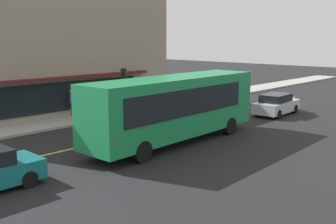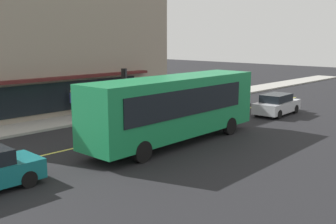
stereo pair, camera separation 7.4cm
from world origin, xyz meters
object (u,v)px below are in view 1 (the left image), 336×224
traffic_light (124,80)px  car_silver (276,104)px  pedestrian_by_curb (72,100)px  bus (175,106)px  pedestrian_mid_block (76,105)px

traffic_light → car_silver: 11.12m
traffic_light → pedestrian_by_curb: 3.91m
pedestrian_by_curb → car_silver: bearing=-42.0°
bus → pedestrian_mid_block: size_ratio=6.71×
car_silver → traffic_light: bearing=134.0°
pedestrian_mid_block → bus: bearing=-85.2°
pedestrian_mid_block → pedestrian_by_curb: bearing=64.9°
bus → car_silver: 10.94m
bus → car_silver: size_ratio=2.55×
bus → pedestrian_mid_block: bus is taller
bus → car_silver: bus is taller
bus → traffic_light: size_ratio=3.50×
bus → car_silver: bearing=0.1°
traffic_light → pedestrian_mid_block: 4.18m
traffic_light → pedestrian_by_curb: traffic_light is taller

